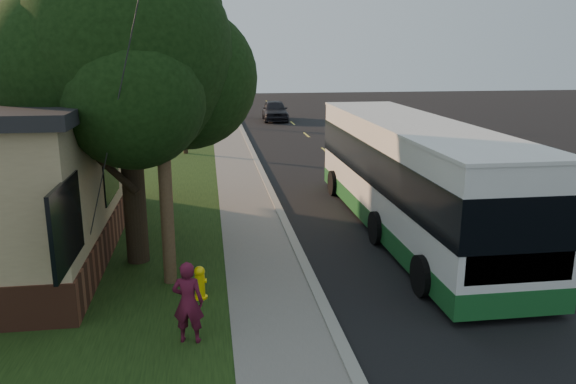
% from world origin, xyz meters
% --- Properties ---
extents(ground, '(120.00, 120.00, 0.00)m').
position_xyz_m(ground, '(0.00, 0.00, 0.00)').
color(ground, black).
rests_on(ground, ground).
extents(road, '(8.00, 80.00, 0.01)m').
position_xyz_m(road, '(4.00, 10.00, 0.01)').
color(road, black).
rests_on(road, ground).
extents(curb, '(0.25, 80.00, 0.12)m').
position_xyz_m(curb, '(0.00, 10.00, 0.06)').
color(curb, gray).
rests_on(curb, ground).
extents(sidewalk, '(2.00, 80.00, 0.08)m').
position_xyz_m(sidewalk, '(-1.00, 10.00, 0.04)').
color(sidewalk, slate).
rests_on(sidewalk, ground).
extents(grass_verge, '(5.00, 80.00, 0.07)m').
position_xyz_m(grass_verge, '(-4.50, 10.00, 0.04)').
color(grass_verge, black).
rests_on(grass_verge, ground).
extents(fire_hydrant, '(0.32, 0.32, 0.74)m').
position_xyz_m(fire_hydrant, '(-2.60, 0.00, 0.43)').
color(fire_hydrant, yellow).
rests_on(fire_hydrant, grass_verge).
extents(utility_pole, '(2.86, 3.21, 9.07)m').
position_xyz_m(utility_pole, '(-3.31, 0.99, 4.63)').
color(utility_pole, '#473321').
rests_on(utility_pole, ground).
extents(leafy_tree, '(6.30, 6.00, 7.80)m').
position_xyz_m(leafy_tree, '(-4.17, 2.65, 5.17)').
color(leafy_tree, black).
rests_on(leafy_tree, grass_verge).
extents(bare_tree_near, '(1.38, 1.21, 4.31)m').
position_xyz_m(bare_tree_near, '(-3.50, 18.00, 2.15)').
color(bare_tree_near, black).
rests_on(bare_tree_near, grass_verge).
extents(bare_tree_far, '(1.38, 1.21, 4.03)m').
position_xyz_m(bare_tree_far, '(-3.00, 30.00, 2.00)').
color(bare_tree_far, black).
rests_on(bare_tree_far, grass_verge).
extents(traffic_signal, '(0.18, 0.22, 5.50)m').
position_xyz_m(traffic_signal, '(0.50, 34.00, 3.16)').
color(traffic_signal, '#2D2D30').
rests_on(traffic_signal, ground).
extents(transit_bus, '(2.86, 12.39, 3.35)m').
position_xyz_m(transit_bus, '(3.62, 4.08, 1.79)').
color(transit_bus, silver).
rests_on(transit_bus, ground).
extents(skateboarder, '(0.64, 0.48, 1.58)m').
position_xyz_m(skateboarder, '(-2.78, -1.88, 0.86)').
color(skateboarder, '#501025').
rests_on(skateboarder, grass_verge).
extents(distant_car, '(2.06, 4.70, 1.57)m').
position_xyz_m(distant_car, '(2.88, 31.80, 0.79)').
color(distant_car, black).
rests_on(distant_car, ground).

